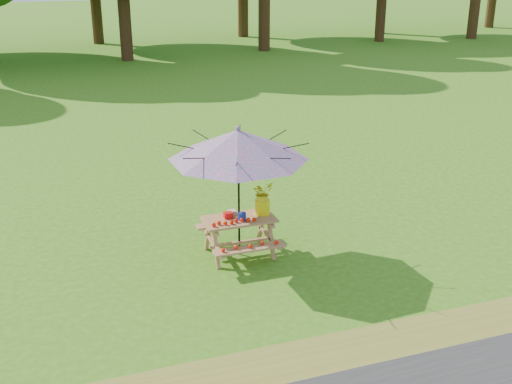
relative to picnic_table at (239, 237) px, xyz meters
name	(u,v)px	position (x,y,z in m)	size (l,w,h in m)	color
ground	(497,227)	(4.91, -0.50, -0.33)	(120.00, 120.00, 0.00)	#346B14
picnic_table	(239,237)	(0.00, 0.00, 0.00)	(1.20, 1.32, 0.67)	#AB6F4D
patio_umbrella	(238,145)	(0.00, 0.00, 1.62)	(2.91, 2.91, 2.26)	black
produce_bins	(235,215)	(-0.06, 0.03, 0.40)	(0.33, 0.43, 0.13)	red
tomatoes_row	(234,222)	(-0.15, -0.18, 0.38)	(0.77, 0.13, 0.07)	red
flower_bucket	(262,197)	(0.43, 0.05, 0.65)	(0.43, 0.41, 0.57)	yellow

